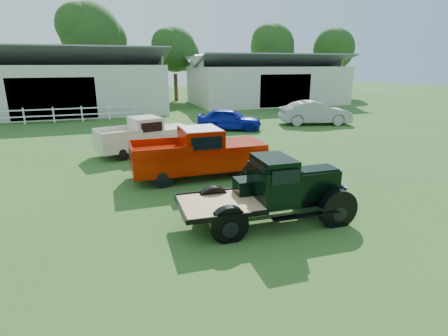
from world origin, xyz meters
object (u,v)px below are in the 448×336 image
object	(u,v)px
misc_car_blue	(229,119)
misc_car_grey	(315,113)
red_pickup	(198,152)
white_pickup	(144,136)
vintage_flatbed	(270,191)

from	to	relation	value
misc_car_blue	misc_car_grey	xyz separation A→B (m)	(6.75, 0.08, 0.11)
red_pickup	white_pickup	xyz separation A→B (m)	(-1.57, 4.54, -0.10)
white_pickup	misc_car_grey	bearing A→B (deg)	5.48
white_pickup	misc_car_grey	xyz separation A→B (m)	(12.90, 4.72, -0.04)
vintage_flatbed	white_pickup	distance (m)	9.55
red_pickup	vintage_flatbed	bearing A→B (deg)	-79.98
misc_car_blue	white_pickup	bearing A→B (deg)	151.49
vintage_flatbed	misc_car_grey	distance (m)	17.49
vintage_flatbed	misc_car_blue	size ratio (longest dim) A/B	1.12
misc_car_blue	red_pickup	bearing A→B (deg)	177.95
white_pickup	misc_car_blue	size ratio (longest dim) A/B	1.12
red_pickup	misc_car_blue	distance (m)	10.26
white_pickup	misc_car_blue	xyz separation A→B (m)	(6.15, 4.64, -0.15)
white_pickup	misc_car_grey	world-z (taller)	white_pickup
misc_car_blue	vintage_flatbed	bearing A→B (deg)	-170.73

